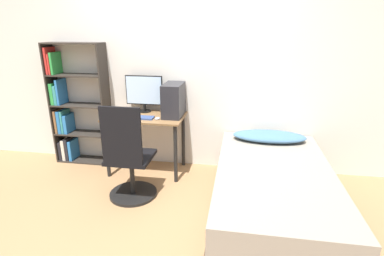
# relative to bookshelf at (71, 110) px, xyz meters

# --- Properties ---
(ground_plane) EXTENTS (14.00, 14.00, 0.00)m
(ground_plane) POSITION_rel_bookshelf_xyz_m (1.45, -1.28, -0.71)
(ground_plane) COLOR #9E754C
(wall_back) EXTENTS (8.00, 0.05, 2.50)m
(wall_back) POSITION_rel_bookshelf_xyz_m (1.45, 0.16, 0.54)
(wall_back) COLOR silver
(wall_back) RESTS_ON ground_plane
(desk) EXTENTS (0.95, 0.57, 0.73)m
(desk) POSITION_rel_bookshelf_xyz_m (1.07, -0.15, -0.11)
(desk) COLOR brown
(desk) RESTS_ON ground_plane
(bookshelf) EXTENTS (0.75, 0.26, 1.58)m
(bookshelf) POSITION_rel_bookshelf_xyz_m (0.00, 0.00, 0.00)
(bookshelf) COLOR #2D2823
(bookshelf) RESTS_ON ground_plane
(office_chair) EXTENTS (0.52, 0.52, 1.05)m
(office_chair) POSITION_rel_bookshelf_xyz_m (1.09, -0.83, -0.31)
(office_chair) COLOR black
(office_chair) RESTS_ON ground_plane
(bed) EXTENTS (1.11, 2.02, 0.49)m
(bed) POSITION_rel_bookshelf_xyz_m (2.56, -0.88, -0.47)
(bed) COLOR #4C3D2D
(bed) RESTS_ON ground_plane
(pillow) EXTENTS (0.84, 0.36, 0.11)m
(pillow) POSITION_rel_bookshelf_xyz_m (2.56, -0.13, -0.16)
(pillow) COLOR teal
(pillow) RESTS_ON bed
(magazine) EXTENTS (0.24, 0.32, 0.01)m
(magazine) POSITION_rel_bookshelf_xyz_m (2.44, -1.18, -0.21)
(magazine) COLOR silver
(magazine) RESTS_ON bed
(monitor) EXTENTS (0.48, 0.16, 0.46)m
(monitor) POSITION_rel_bookshelf_xyz_m (1.01, 0.03, 0.28)
(monitor) COLOR black
(monitor) RESTS_ON desk
(keyboard) EXTENTS (0.34, 0.13, 0.02)m
(keyboard) POSITION_rel_bookshelf_xyz_m (1.03, -0.27, 0.03)
(keyboard) COLOR #33477A
(keyboard) RESTS_ON desk
(pc_tower) EXTENTS (0.22, 0.41, 0.39)m
(pc_tower) POSITION_rel_bookshelf_xyz_m (1.41, -0.09, 0.22)
(pc_tower) COLOR #232328
(pc_tower) RESTS_ON desk
(mouse) EXTENTS (0.06, 0.09, 0.02)m
(mouse) POSITION_rel_bookshelf_xyz_m (1.25, -0.27, 0.03)
(mouse) COLOR silver
(mouse) RESTS_ON desk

